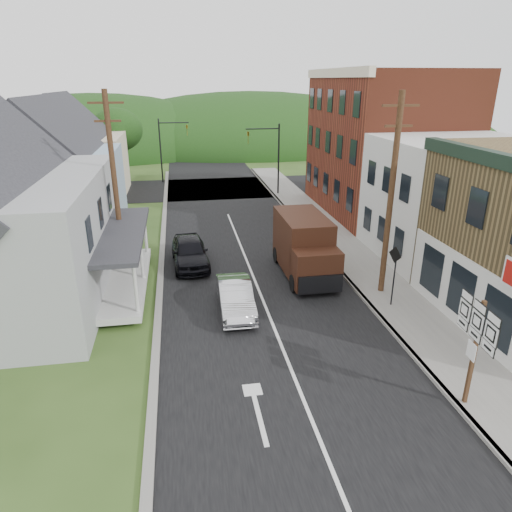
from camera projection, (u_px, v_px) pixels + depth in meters
name	position (u px, v px, depth m)	size (l,w,h in m)	color
ground	(280.00, 343.00, 17.35)	(120.00, 120.00, 0.00)	#2D4719
road	(243.00, 252.00, 26.55)	(9.00, 90.00, 0.02)	black
cross_road	(217.00, 188.00, 42.17)	(60.00, 9.00, 0.02)	black
sidewalk_right	(352.00, 257.00, 25.60)	(2.80, 55.00, 0.15)	slate
curb_right	(329.00, 258.00, 25.39)	(0.20, 55.00, 0.15)	slate
curb_left	(161.00, 269.00, 23.96)	(0.30, 55.00, 0.12)	slate
storefront_white	(454.00, 200.00, 24.84)	(8.00, 7.00, 6.50)	silver
storefront_red	(383.00, 144.00, 32.94)	(8.00, 12.00, 10.00)	maroon
house_blue	(62.00, 172.00, 29.93)	(7.14, 8.16, 7.28)	#8599B6
house_cream	(80.00, 152.00, 38.12)	(7.14, 8.16, 7.28)	beige
utility_pole_right	(391.00, 196.00, 19.76)	(1.60, 0.26, 9.00)	#472D19
utility_pole_left	(115.00, 184.00, 22.01)	(1.60, 0.26, 9.00)	#472D19
traffic_signal_right	(271.00, 151.00, 38.27)	(2.87, 0.20, 6.00)	black
traffic_signal_left	(168.00, 143.00, 43.36)	(2.87, 0.20, 6.00)	black
tree_left_d	(117.00, 130.00, 43.60)	(4.80, 4.80, 6.94)	#382616
forested_ridge	(200.00, 147.00, 67.91)	(90.00, 30.00, 16.00)	#15340F
silver_sedan	(235.00, 297.00, 19.52)	(1.40, 4.02, 1.32)	silver
dark_sedan	(190.00, 252.00, 24.40)	(1.82, 4.53, 1.54)	black
delivery_van	(305.00, 247.00, 22.90)	(2.27, 5.43, 3.03)	black
route_sign_cluster	(475.00, 339.00, 13.17)	(0.25, 1.97, 3.45)	#472D19
warning_sign	(395.00, 268.00, 19.41)	(0.24, 0.72, 2.72)	black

